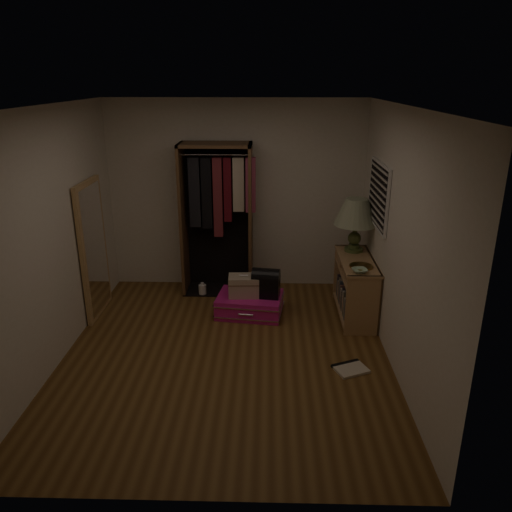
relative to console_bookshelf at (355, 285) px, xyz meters
The scene contains 13 objects.
ground 1.89m from the console_bookshelf, 145.91° to the right, with size 4.00×4.00×0.00m, color brown.
room_walls 2.09m from the console_bookshelf, 145.71° to the right, with size 3.52×4.02×2.60m.
console_bookshelf is the anchor object (origin of this frame).
open_wardrobe 2.08m from the console_bookshelf, 157.40° to the left, with size 1.00×0.50×2.05m.
floor_mirror 3.27m from the console_bookshelf, behind, with size 0.06×0.80×1.70m.
pink_suitcase 1.34m from the console_bookshelf, behind, with size 0.89×0.70×0.25m.
train_case 1.39m from the console_bookshelf, behind, with size 0.40×0.28×0.28m.
black_bag 1.11m from the console_bookshelf, behind, with size 0.37×0.27×0.37m.
table_lamp 0.90m from the console_bookshelf, 88.90° to the left, with size 0.66×0.66×0.68m.
brass_tray 0.47m from the console_bookshelf, 88.96° to the right, with size 0.35×0.35×0.02m.
ceramic_bowl 0.61m from the console_bookshelf, 95.44° to the right, with size 0.17×0.17×0.04m, color #AFD2AF.
white_jug 2.08m from the console_bookshelf, 165.49° to the left, with size 0.13×0.13×0.19m.
floor_book 1.37m from the console_bookshelf, 100.09° to the right, with size 0.40×0.36×0.03m.
Camera 1 is at (0.45, -4.74, 2.86)m, focal length 35.00 mm.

